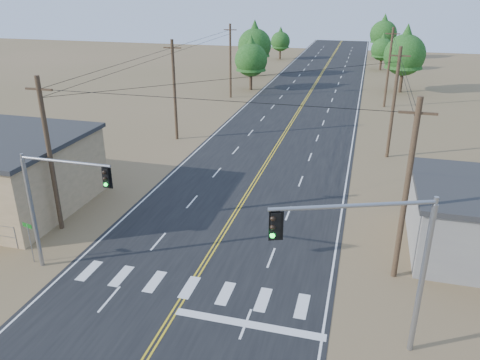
% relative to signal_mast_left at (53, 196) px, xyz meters
% --- Properties ---
extents(road, '(15.00, 200.00, 0.02)m').
position_rel_signal_mast_left_xyz_m(road, '(7.43, 22.17, -4.54)').
color(road, black).
rests_on(road, ground).
extents(utility_pole_left_near, '(1.80, 0.30, 10.00)m').
position_rel_signal_mast_left_xyz_m(utility_pole_left_near, '(-3.07, 4.17, 0.57)').
color(utility_pole_left_near, '#4C3826').
rests_on(utility_pole_left_near, ground).
extents(utility_pole_left_mid, '(1.80, 0.30, 10.00)m').
position_rel_signal_mast_left_xyz_m(utility_pole_left_mid, '(-3.07, 24.17, 0.57)').
color(utility_pole_left_mid, '#4C3826').
rests_on(utility_pole_left_mid, ground).
extents(utility_pole_left_far, '(1.80, 0.30, 10.00)m').
position_rel_signal_mast_left_xyz_m(utility_pole_left_far, '(-3.07, 44.17, 0.57)').
color(utility_pole_left_far, '#4C3826').
rests_on(utility_pole_left_far, ground).
extents(utility_pole_right_near, '(1.80, 0.30, 10.00)m').
position_rel_signal_mast_left_xyz_m(utility_pole_right_near, '(17.93, 4.17, 0.57)').
color(utility_pole_right_near, '#4C3826').
rests_on(utility_pole_right_near, ground).
extents(utility_pole_right_mid, '(1.80, 0.30, 10.00)m').
position_rel_signal_mast_left_xyz_m(utility_pole_right_mid, '(17.93, 24.17, 0.57)').
color(utility_pole_right_mid, '#4C3826').
rests_on(utility_pole_right_mid, ground).
extents(utility_pole_right_far, '(1.80, 0.30, 10.00)m').
position_rel_signal_mast_left_xyz_m(utility_pole_right_far, '(17.93, 44.17, 0.57)').
color(utility_pole_right_far, '#4C3826').
rests_on(utility_pole_right_far, ground).
extents(signal_mast_left, '(5.24, 0.40, 6.77)m').
position_rel_signal_mast_left_xyz_m(signal_mast_left, '(0.00, 0.00, 0.00)').
color(signal_mast_left, gray).
rests_on(signal_mast_left, ground).
extents(signal_mast_right, '(6.21, 2.64, 7.40)m').
position_rel_signal_mast_left_xyz_m(signal_mast_right, '(16.64, -2.23, 0.49)').
color(signal_mast_right, gray).
rests_on(signal_mast_right, ground).
extents(street_sign, '(0.73, 0.21, 2.50)m').
position_rel_signal_mast_left_xyz_m(street_sign, '(-2.16, 0.17, -2.87)').
color(street_sign, gray).
rests_on(street_sign, ground).
extents(tree_left_near, '(4.86, 4.86, 8.09)m').
position_rel_signal_mast_left_xyz_m(tree_left_near, '(-1.57, 50.04, 0.40)').
color(tree_left_near, '#3F2D1E').
rests_on(tree_left_near, ground).
extents(tree_left_mid, '(5.68, 5.68, 9.46)m').
position_rel_signal_mast_left_xyz_m(tree_left_mid, '(-3.72, 61.25, 1.24)').
color(tree_left_mid, '#3F2D1E').
rests_on(tree_left_mid, ground).
extents(tree_left_far, '(4.04, 4.04, 6.73)m').
position_rel_signal_mast_left_xyz_m(tree_left_far, '(-3.08, 82.08, -0.43)').
color(tree_left_far, '#3F2D1E').
rests_on(tree_left_far, ground).
extents(tree_right_near, '(5.89, 5.89, 9.81)m').
position_rel_signal_mast_left_xyz_m(tree_right_near, '(20.33, 54.18, 1.45)').
color(tree_right_near, '#3F2D1E').
rests_on(tree_right_near, ground).
extents(tree_right_mid, '(4.09, 4.09, 6.82)m').
position_rel_signal_mast_left_xyz_m(tree_right_mid, '(17.61, 73.63, -0.38)').
color(tree_right_mid, '#3F2D1E').
rests_on(tree_right_mid, ground).
extents(tree_right_far, '(5.57, 5.57, 9.28)m').
position_rel_signal_mast_left_xyz_m(tree_right_far, '(17.81, 88.94, 1.13)').
color(tree_right_far, '#3F2D1E').
rests_on(tree_right_far, ground).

